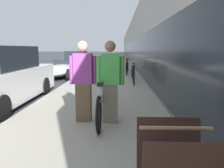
{
  "coord_description": "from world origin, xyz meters",
  "views": [
    {
      "loc": [
        6.33,
        -3.15,
        1.61
      ],
      "look_at": [
        5.69,
        14.84,
        -1.34
      ],
      "focal_mm": 35.0,
      "sensor_mm": 36.0,
      "label": 1
    }
  ],
  "objects": [
    {
      "name": "person_bystander",
      "position": [
        5.59,
        1.2,
        0.94
      ],
      "size": [
        0.56,
        0.22,
        1.64
      ],
      "color": "brown",
      "rests_on": "sidewalk_slab"
    },
    {
      "name": "storefront_facade",
      "position": [
        12.51,
        29.0,
        2.27
      ],
      "size": [
        10.01,
        70.0,
        4.54
      ],
      "color": "#BCB7AD",
      "rests_on": "ground"
    },
    {
      "name": "tandem_bicycle",
      "position": [
        5.96,
        1.47,
        0.49
      ],
      "size": [
        0.52,
        2.58,
        0.85
      ],
      "color": "black",
      "rests_on": "sidewalk_slab"
    },
    {
      "name": "vintage_roadster_curbside",
      "position": [
        3.0,
        8.88,
        0.41
      ],
      "size": [
        1.84,
        4.39,
        0.95
      ],
      "color": "white",
      "rests_on": "ground"
    },
    {
      "name": "bike_rack_hoop",
      "position": [
        6.91,
        5.8,
        0.63
      ],
      "size": [
        0.05,
        0.6,
        0.84
      ],
      "color": "black",
      "rests_on": "sidewalk_slab"
    },
    {
      "name": "cruiser_bike_farthest",
      "position": [
        6.87,
        11.93,
        0.49
      ],
      "size": [
        0.52,
        1.72,
        0.88
      ],
      "color": "black",
      "rests_on": "sidewalk_slab"
    },
    {
      "name": "parked_sedan_far",
      "position": [
        2.77,
        14.73,
        0.63
      ],
      "size": [
        1.78,
        4.45,
        1.39
      ],
      "color": "black",
      "rests_on": "ground"
    },
    {
      "name": "sidewalk_slab",
      "position": [
        5.72,
        21.0,
        0.06
      ],
      "size": [
        3.54,
        70.0,
        0.12
      ],
      "color": "#A39E8E",
      "rests_on": "ground"
    },
    {
      "name": "person_rider",
      "position": [
        6.14,
        1.14,
        0.94
      ],
      "size": [
        0.56,
        0.22,
        1.64
      ],
      "color": "#756B5B",
      "rests_on": "sidewalk_slab"
    },
    {
      "name": "cruiser_bike_middle",
      "position": [
        6.72,
        9.55,
        0.52
      ],
      "size": [
        0.52,
        1.86,
        0.95
      ],
      "color": "black",
      "rests_on": "sidewalk_slab"
    },
    {
      "name": "cruiser_bike_nearest",
      "position": [
        6.96,
        7.37,
        0.47
      ],
      "size": [
        0.52,
        1.65,
        0.83
      ],
      "color": "black",
      "rests_on": "sidewalk_slab"
    },
    {
      "name": "parked_sedan_curbside",
      "position": [
        2.91,
        2.88,
        0.76
      ],
      "size": [
        1.76,
        4.76,
        1.67
      ],
      "color": "white",
      "rests_on": "ground"
    }
  ]
}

